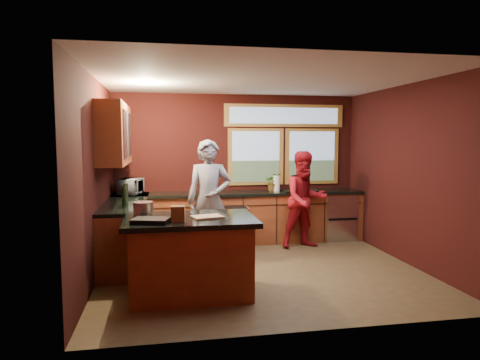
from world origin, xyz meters
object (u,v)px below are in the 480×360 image
object	(u,v)px
person_red	(305,200)
cutting_board	(207,217)
island	(190,256)
stock_pot	(143,209)
person_grey	(209,201)

from	to	relation	value
person_red	cutting_board	distance (m)	2.75
island	person_red	xyz separation A→B (m)	(2.10, 1.93, 0.36)
cutting_board	stock_pot	bearing A→B (deg)	165.07
island	person_red	distance (m)	2.88
person_red	stock_pot	distance (m)	3.20
island	cutting_board	world-z (taller)	cutting_board
cutting_board	stock_pot	xyz separation A→B (m)	(-0.75, 0.20, 0.08)
cutting_board	stock_pot	world-z (taller)	stock_pot
person_red	person_grey	bearing A→B (deg)	-171.63
person_red	cutting_board	world-z (taller)	person_red
island	stock_pot	distance (m)	0.80
island	stock_pot	bearing A→B (deg)	164.74
person_grey	person_red	xyz separation A→B (m)	(1.72, 0.50, -0.10)
person_grey	cutting_board	size ratio (longest dim) A/B	5.35
island	person_red	size ratio (longest dim) A/B	0.93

